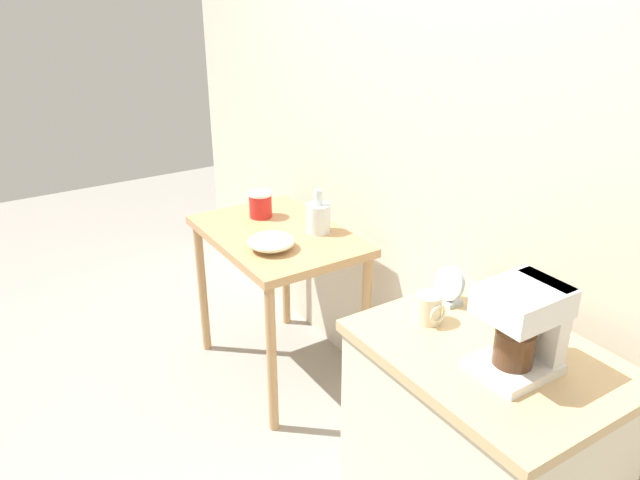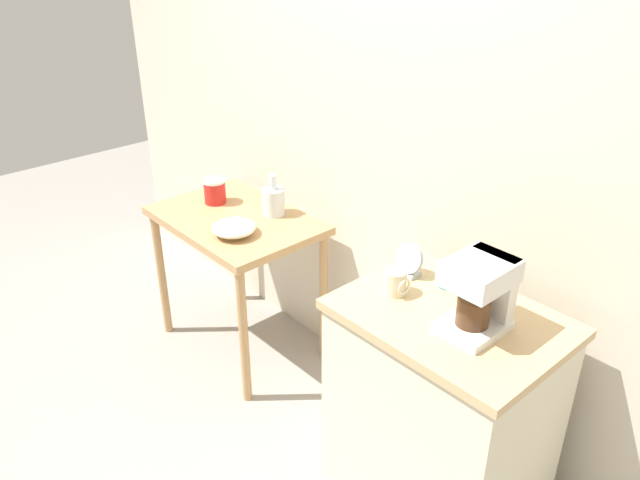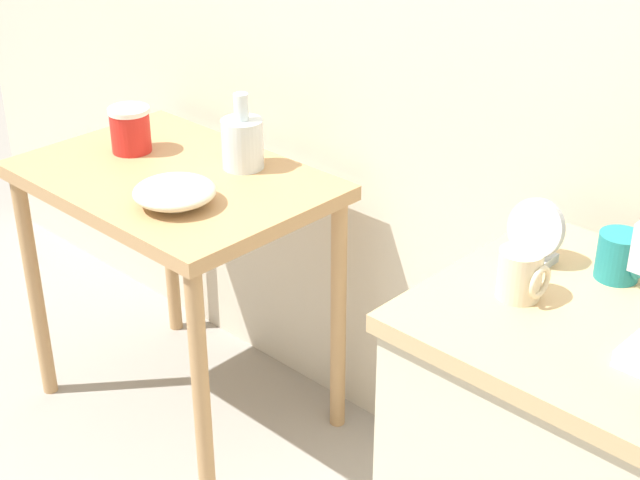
{
  "view_description": "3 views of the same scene",
  "coord_description": "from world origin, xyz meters",
  "px_view_note": "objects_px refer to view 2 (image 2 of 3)",
  "views": [
    {
      "loc": [
        1.79,
        -1.19,
        1.91
      ],
      "look_at": [
        -0.06,
        -0.01,
        0.93
      ],
      "focal_mm": 34.75,
      "sensor_mm": 36.0,
      "label": 1
    },
    {
      "loc": [
        1.83,
        -1.5,
        2.12
      ],
      "look_at": [
        0.12,
        0.03,
        0.92
      ],
      "focal_mm": 35.55,
      "sensor_mm": 36.0,
      "label": 2
    },
    {
      "loc": [
        1.33,
        -1.34,
        1.78
      ],
      "look_at": [
        0.06,
        0.0,
        0.82
      ],
      "focal_mm": 53.26,
      "sensor_mm": 36.0,
      "label": 3
    }
  ],
  "objects_px": {
    "coffee_maker": "(481,291)",
    "mug_dark_teal": "(450,275)",
    "canister_enamel": "(215,191)",
    "bowl_stoneware": "(234,228)",
    "glass_carafe_vase": "(274,200)",
    "table_clock": "(409,261)",
    "mug_small_cream": "(395,283)"
  },
  "relations": [
    {
      "from": "table_clock",
      "to": "bowl_stoneware",
      "type": "bearing_deg",
      "value": -168.7
    },
    {
      "from": "canister_enamel",
      "to": "mug_dark_teal",
      "type": "distance_m",
      "value": 1.43
    },
    {
      "from": "bowl_stoneware",
      "to": "coffee_maker",
      "type": "height_order",
      "value": "coffee_maker"
    },
    {
      "from": "bowl_stoneware",
      "to": "mug_dark_teal",
      "type": "height_order",
      "value": "mug_dark_teal"
    },
    {
      "from": "glass_carafe_vase",
      "to": "table_clock",
      "type": "relative_size",
      "value": 1.6
    },
    {
      "from": "bowl_stoneware",
      "to": "mug_dark_teal",
      "type": "bearing_deg",
      "value": 12.39
    },
    {
      "from": "bowl_stoneware",
      "to": "mug_dark_teal",
      "type": "distance_m",
      "value": 1.09
    },
    {
      "from": "glass_carafe_vase",
      "to": "coffee_maker",
      "type": "distance_m",
      "value": 1.36
    },
    {
      "from": "canister_enamel",
      "to": "mug_small_cream",
      "type": "relative_size",
      "value": 1.36
    },
    {
      "from": "bowl_stoneware",
      "to": "canister_enamel",
      "type": "height_order",
      "value": "canister_enamel"
    },
    {
      "from": "canister_enamel",
      "to": "coffee_maker",
      "type": "xyz_separation_m",
      "value": [
        1.65,
        -0.05,
        0.19
      ]
    },
    {
      "from": "mug_small_cream",
      "to": "canister_enamel",
      "type": "bearing_deg",
      "value": 175.72
    },
    {
      "from": "table_clock",
      "to": "coffee_maker",
      "type": "bearing_deg",
      "value": -13.5
    },
    {
      "from": "table_clock",
      "to": "mug_small_cream",
      "type": "bearing_deg",
      "value": -67.65
    },
    {
      "from": "bowl_stoneware",
      "to": "glass_carafe_vase",
      "type": "bearing_deg",
      "value": 101.04
    },
    {
      "from": "bowl_stoneware",
      "to": "canister_enamel",
      "type": "distance_m",
      "value": 0.39
    },
    {
      "from": "bowl_stoneware",
      "to": "glass_carafe_vase",
      "type": "height_order",
      "value": "glass_carafe_vase"
    },
    {
      "from": "coffee_maker",
      "to": "mug_dark_teal",
      "type": "distance_m",
      "value": 0.28
    },
    {
      "from": "bowl_stoneware",
      "to": "glass_carafe_vase",
      "type": "xyz_separation_m",
      "value": [
        -0.05,
        0.28,
        0.04
      ]
    },
    {
      "from": "glass_carafe_vase",
      "to": "mug_small_cream",
      "type": "distance_m",
      "value": 1.04
    },
    {
      "from": "coffee_maker",
      "to": "table_clock",
      "type": "xyz_separation_m",
      "value": [
        -0.38,
        0.09,
        -0.08
      ]
    },
    {
      "from": "bowl_stoneware",
      "to": "table_clock",
      "type": "height_order",
      "value": "table_clock"
    },
    {
      "from": "bowl_stoneware",
      "to": "mug_small_cream",
      "type": "relative_size",
      "value": 2.2
    },
    {
      "from": "mug_small_cream",
      "to": "table_clock",
      "type": "xyz_separation_m",
      "value": [
        -0.06,
        0.14,
        0.01
      ]
    },
    {
      "from": "glass_carafe_vase",
      "to": "canister_enamel",
      "type": "height_order",
      "value": "glass_carafe_vase"
    },
    {
      "from": "bowl_stoneware",
      "to": "glass_carafe_vase",
      "type": "distance_m",
      "value": 0.29
    },
    {
      "from": "coffee_maker",
      "to": "mug_small_cream",
      "type": "xyz_separation_m",
      "value": [
        -0.32,
        -0.05,
        -0.09
      ]
    },
    {
      "from": "bowl_stoneware",
      "to": "mug_small_cream",
      "type": "height_order",
      "value": "mug_small_cream"
    },
    {
      "from": "canister_enamel",
      "to": "mug_dark_teal",
      "type": "relative_size",
      "value": 1.39
    },
    {
      "from": "canister_enamel",
      "to": "coffee_maker",
      "type": "height_order",
      "value": "coffee_maker"
    },
    {
      "from": "mug_dark_teal",
      "to": "coffee_maker",
      "type": "bearing_deg",
      "value": -32.49
    },
    {
      "from": "mug_dark_teal",
      "to": "mug_small_cream",
      "type": "relative_size",
      "value": 0.98
    }
  ]
}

